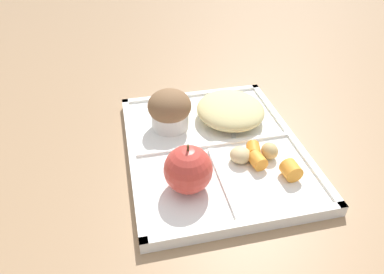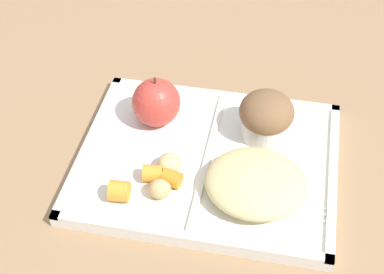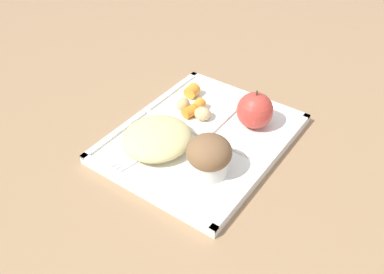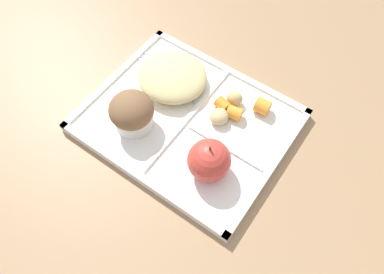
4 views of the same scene
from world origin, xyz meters
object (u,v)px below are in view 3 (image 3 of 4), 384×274
(green_apple, at_px, (255,110))
(bran_muffin, at_px, (209,156))
(lunch_tray, at_px, (202,139))
(plastic_fork, at_px, (140,155))

(green_apple, bearing_deg, bran_muffin, 0.00)
(lunch_tray, bearing_deg, plastic_fork, -28.60)
(green_apple, bearing_deg, lunch_tray, -35.91)
(green_apple, relative_size, bran_muffin, 1.03)
(bran_muffin, bearing_deg, lunch_tray, -138.76)
(lunch_tray, relative_size, bran_muffin, 4.57)
(plastic_fork, bearing_deg, green_apple, 148.02)
(bran_muffin, xyz_separation_m, plastic_fork, (0.04, -0.12, -0.03))
(green_apple, height_order, bran_muffin, green_apple)
(lunch_tray, xyz_separation_m, bran_muffin, (0.07, 0.06, 0.04))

